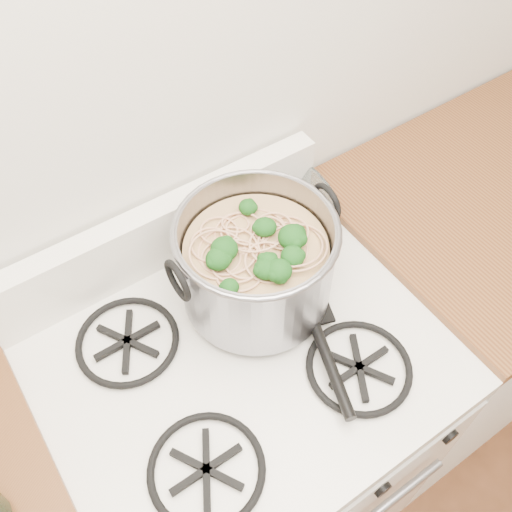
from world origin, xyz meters
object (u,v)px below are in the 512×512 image
at_px(spatula, 306,302).
at_px(glass_bowl, 268,211).
at_px(stock_pot, 256,263).
at_px(gas_range, 246,442).

distance_m(spatula, glass_bowl, 0.25).
height_order(stock_pot, spatula, stock_pot).
bearing_deg(spatula, gas_range, -154.28).
bearing_deg(glass_bowl, stock_pot, -131.55).
bearing_deg(gas_range, spatula, 6.59).
xyz_separation_m(gas_range, stock_pot, (0.10, 0.10, 0.58)).
relative_size(gas_range, glass_bowl, 8.36).
bearing_deg(gas_range, stock_pot, 45.35).
relative_size(spatula, glass_bowl, 2.80).
height_order(spatula, glass_bowl, glass_bowl).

